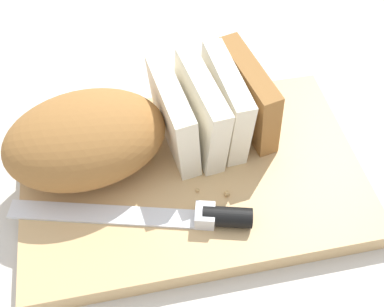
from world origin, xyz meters
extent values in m
plane|color=beige|center=(0.00, 0.00, 0.00)|extent=(3.00, 3.00, 0.00)
cube|color=tan|center=(0.00, 0.00, 0.01)|extent=(0.38, 0.25, 0.02)
ellipsoid|color=#996633|center=(-0.11, 0.03, 0.07)|extent=(0.19, 0.14, 0.09)
cube|color=#F2E8CC|center=(-0.01, 0.05, 0.07)|extent=(0.04, 0.12, 0.09)
cube|color=#F2E8CC|center=(0.02, 0.05, 0.07)|extent=(0.04, 0.12, 0.09)
cube|color=#F2E8CC|center=(0.05, 0.05, 0.07)|extent=(0.04, 0.12, 0.09)
cube|color=#996633|center=(0.08, 0.06, 0.07)|extent=(0.05, 0.12, 0.09)
cube|color=silver|center=(-0.10, -0.04, 0.03)|extent=(0.20, 0.07, 0.00)
cylinder|color=black|center=(0.02, -0.07, 0.03)|extent=(0.05, 0.03, 0.02)
cube|color=silver|center=(0.00, -0.07, 0.03)|extent=(0.03, 0.03, 0.02)
sphere|color=tan|center=(0.03, -0.04, 0.03)|extent=(0.01, 0.01, 0.01)
sphere|color=tan|center=(0.00, -0.03, 0.03)|extent=(0.00, 0.00, 0.00)
sphere|color=tan|center=(0.02, 0.00, 0.03)|extent=(0.00, 0.00, 0.00)
camera|label=1|loc=(-0.06, -0.30, 0.44)|focal=43.52mm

